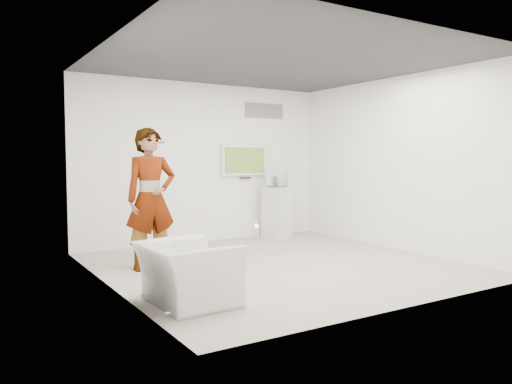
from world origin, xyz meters
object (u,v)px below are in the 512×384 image
at_px(armchair, 187,273).
at_px(floor_uplight, 257,232).
at_px(person, 151,199).
at_px(pedestal, 277,212).
at_px(tv, 244,160).

bearing_deg(armchair, floor_uplight, -43.61).
height_order(person, armchair, person).
bearing_deg(floor_uplight, armchair, -131.80).
height_order(person, floor_uplight, person).
height_order(armchair, pedestal, pedestal).
distance_m(armchair, pedestal, 4.73).
xyz_separation_m(tv, armchair, (-2.83, -3.59, -1.21)).
distance_m(pedestal, floor_uplight, 0.60).
height_order(armchair, floor_uplight, armchair).
xyz_separation_m(armchair, floor_uplight, (2.93, 3.28, -0.20)).
xyz_separation_m(pedestal, floor_uplight, (-0.47, 0.01, -0.37)).
height_order(tv, pedestal, tv).
bearing_deg(person, tv, 32.33).
distance_m(tv, pedestal, 1.23).
xyz_separation_m(armchair, pedestal, (3.41, 3.27, 0.17)).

